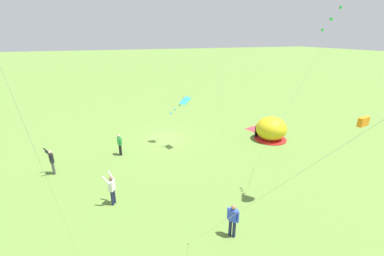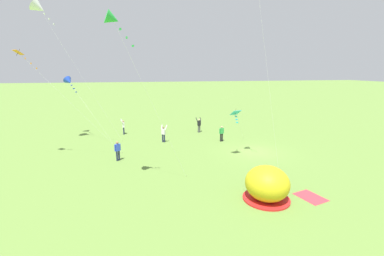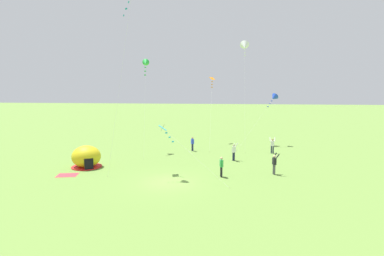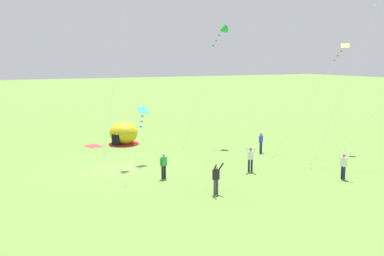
% 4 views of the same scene
% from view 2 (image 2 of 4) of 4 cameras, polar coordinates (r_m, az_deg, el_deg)
% --- Properties ---
extents(ground_plane, '(300.00, 300.00, 0.00)m').
position_cam_2_polar(ground_plane, '(25.43, 13.81, -5.14)').
color(ground_plane, olive).
extents(popup_tent, '(2.81, 2.81, 2.10)m').
position_cam_2_polar(popup_tent, '(16.33, 16.36, -11.87)').
color(popup_tent, gold).
rests_on(popup_tent, ground).
extents(picnic_blanket, '(1.98, 1.69, 0.01)m').
position_cam_2_polar(picnic_blanket, '(17.94, 24.85, -13.76)').
color(picnic_blanket, '#CC333D').
rests_on(picnic_blanket, ground).
extents(person_arms_raised, '(0.67, 0.72, 1.89)m').
position_cam_2_polar(person_arms_raised, '(27.83, -6.36, -1.15)').
color(person_arms_raised, '#1E2347').
rests_on(person_arms_raised, ground).
extents(person_watching_sky, '(0.34, 0.57, 1.72)m').
position_cam_2_polar(person_watching_sky, '(28.15, 6.59, -1.07)').
color(person_watching_sky, black).
rests_on(person_watching_sky, ground).
extents(person_flying_kite, '(0.68, 0.47, 1.89)m').
position_cam_2_polar(person_flying_kite, '(32.10, -14.99, 0.36)').
color(person_flying_kite, '#1E2347').
rests_on(person_flying_kite, ground).
extents(person_near_tent, '(0.58, 0.70, 1.89)m').
position_cam_2_polar(person_near_tent, '(32.00, 1.58, 0.76)').
color(person_near_tent, '#4C4C51').
rests_on(person_near_tent, ground).
extents(person_center_field, '(0.41, 0.50, 1.72)m').
position_cam_2_polar(person_center_field, '(22.97, -16.19, -4.70)').
color(person_center_field, '#1E2347').
rests_on(person_center_field, ground).
extents(kite_green, '(1.47, 5.03, 11.06)m').
position_cam_2_polar(kite_green, '(16.68, -17.23, 22.12)').
color(kite_green, silver).
rests_on(kite_green, ground).
extents(kite_cyan, '(6.41, 3.97, 4.38)m').
position_cam_2_polar(kite_cyan, '(22.87, 9.72, 2.93)').
color(kite_cyan, silver).
rests_on(kite_cyan, ground).
extents(kite_blue, '(5.54, 5.66, 6.98)m').
position_cam_2_polar(kite_blue, '(32.95, -25.68, 9.33)').
color(kite_blue, silver).
rests_on(kite_blue, ground).
extents(kite_white, '(1.24, 7.54, 14.09)m').
position_cam_2_polar(kite_white, '(29.89, -30.90, 21.96)').
color(kite_white, silver).
rests_on(kite_white, ground).
extents(kite_orange, '(0.87, 7.94, 9.30)m').
position_cam_2_polar(kite_orange, '(25.26, -33.13, 12.81)').
color(kite_orange, silver).
rests_on(kite_orange, ground).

